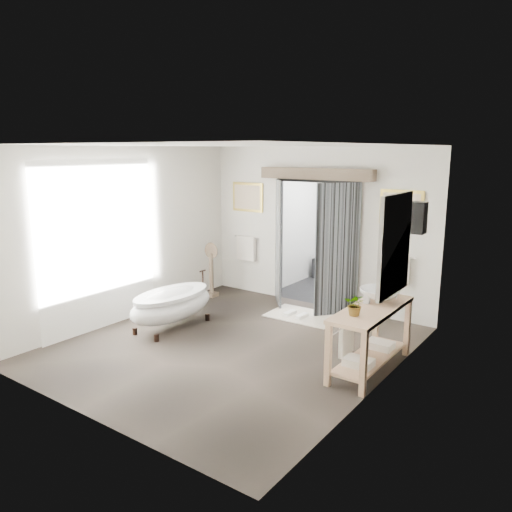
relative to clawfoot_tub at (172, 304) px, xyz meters
name	(u,v)px	position (x,y,z in m)	size (l,w,h in m)	color
ground_plane	(232,345)	(1.27, -0.04, -0.39)	(5.00, 5.00, 0.00)	#4D4137
room_shell	(224,222)	(1.23, -0.15, 1.46)	(4.52, 5.02, 2.91)	beige
shower_room	(351,245)	(1.27, 3.96, 0.51)	(2.22, 2.01, 2.51)	black
back_wall_dressing	(312,223)	(1.27, 2.28, 1.17)	(3.82, 0.72, 2.52)	black
clawfoot_tub	(172,304)	(0.00, 0.00, 0.00)	(0.74, 1.65, 0.81)	black
vanity	(369,333)	(3.22, 0.36, 0.11)	(0.57, 1.60, 0.85)	tan
pedestal_mirror	(211,273)	(-0.63, 1.72, 0.07)	(0.32, 0.21, 1.08)	brown
rug	(303,316)	(1.45, 1.72, -0.39)	(1.20, 0.80, 0.01)	beige
slippers	(296,314)	(1.36, 1.62, -0.35)	(0.38, 0.28, 0.05)	white
basin	(380,295)	(3.22, 0.67, 0.55)	(0.53, 0.53, 0.18)	white
plant	(356,305)	(3.20, -0.05, 0.60)	(0.26, 0.22, 0.28)	gray
soap_bottle_a	(367,297)	(3.11, 0.51, 0.55)	(0.08, 0.08, 0.18)	gray
soap_bottle_b	(390,290)	(3.23, 1.04, 0.54)	(0.13, 0.13, 0.17)	gray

